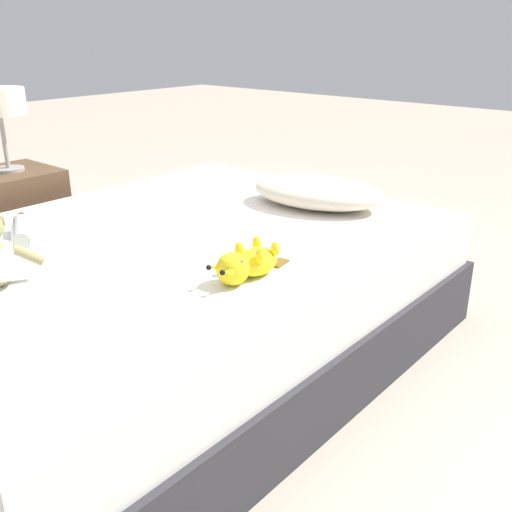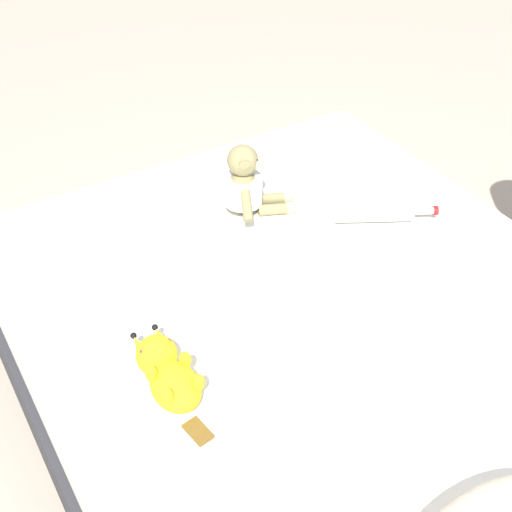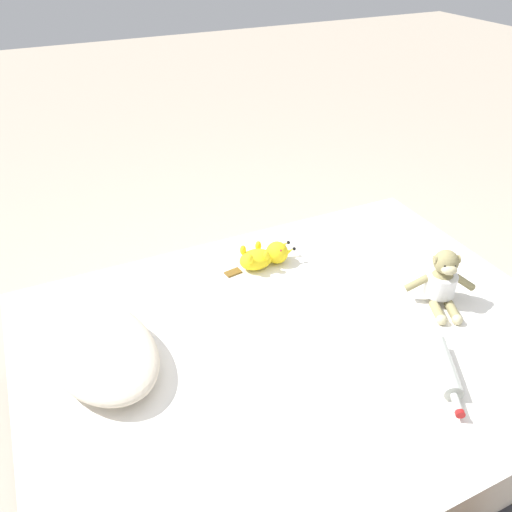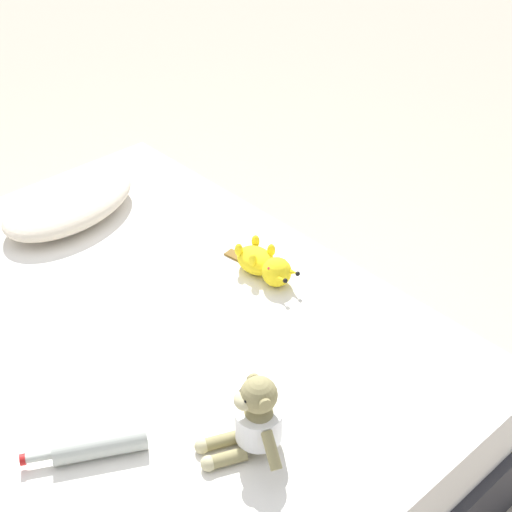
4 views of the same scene
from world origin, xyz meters
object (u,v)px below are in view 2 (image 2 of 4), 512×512
Objects in this scene: plush_yellow_creature at (167,372)px; glass_bottle at (376,212)px; bed at (340,393)px; plush_monkey at (246,185)px.

glass_bottle is (-0.84, -0.27, -0.02)m from plush_yellow_creature.
plush_monkey reaches higher than bed.
plush_monkey is 0.83× the size of plush_yellow_creature.
bed is at bearing 170.18° from plush_yellow_creature.
plush_monkey reaches higher than plush_yellow_creature.
glass_bottle is (-0.32, 0.25, -0.06)m from plush_monkey.
plush_yellow_creature is 1.09× the size of glass_bottle.
bed is 0.55m from plush_yellow_creature.
plush_monkey reaches higher than glass_bottle.
plush_yellow_creature is at bearing -9.82° from bed.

